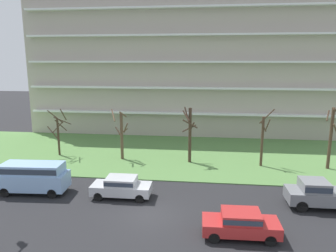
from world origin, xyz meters
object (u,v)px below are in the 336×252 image
Objects in this scene: tree_far_right at (331,135)px; van_blue_near_right at (33,176)px; sedan_silver_center_left at (121,186)px; tree_center at (190,133)px; tree_right at (263,139)px; pickup_gray_near_left at (323,194)px; tree_far_left at (59,132)px; tree_left at (121,134)px; sedan_red_center_right at (241,223)px.

tree_far_right is 26.05m from van_blue_near_right.
van_blue_near_right is (-6.94, -0.00, 0.52)m from sedan_silver_center_left.
sedan_silver_center_left is at bearing -117.69° from tree_center.
tree_right is 9.08m from pickup_gray_near_left.
tree_far_left is at bearing -79.28° from van_blue_near_right.
tree_left is 9.47m from sedan_silver_center_left.
pickup_gray_near_left is at bearing 179.54° from sedan_silver_center_left.
tree_right is at bearing -2.36° from tree_center.
van_blue_near_right is at bearing -155.40° from tree_right.
tree_far_right is 1.23× the size of van_blue_near_right.
pickup_gray_near_left is at bearing -42.00° from tree_center.
tree_center is 6.99m from tree_right.
van_blue_near_right is at bearing 161.97° from sedan_red_center_right.
tree_far_left is 0.80× the size of tree_far_right.
tree_left is 6.96m from tree_center.
sedan_red_center_right is at bearing -126.24° from tree_far_right.
tree_far_right reaches higher than tree_center.
sedan_red_center_right is (-3.32, -12.97, -1.89)m from tree_right.
tree_far_right reaches higher than tree_far_left.
tree_far_right reaches higher than sedan_red_center_right.
sedan_silver_center_left is 0.99× the size of sedan_red_center_right.
tree_center is 1.06× the size of van_blue_near_right.
van_blue_near_right is (-4.59, -8.99, -1.33)m from tree_left.
sedan_silver_center_left is (-4.60, -8.76, -2.23)m from tree_center.
tree_far_left is 0.99× the size of tree_left.
sedan_silver_center_left is 0.83× the size of van_blue_near_right.
tree_center is (6.94, -0.23, 0.38)m from tree_left.
van_blue_near_right reaches higher than pickup_gray_near_left.
tree_left is at bearing 178.16° from tree_far_right.
tree_center is (13.88, -0.68, 0.49)m from tree_far_left.
pickup_gray_near_left is (23.61, -9.44, -1.59)m from tree_far_left.
tree_far_left is 0.98× the size of van_blue_near_right.
tree_far_right is at bearing -1.81° from tree_center.
tree_far_left reaches higher than sedan_silver_center_left.
sedan_red_center_right is (17.53, -13.94, -1.74)m from tree_far_left.
van_blue_near_right is at bearing -117.05° from tree_left.
pickup_gray_near_left is at bearing 176.78° from van_blue_near_right.
tree_far_right is 19.69m from sedan_silver_center_left.
sedan_red_center_right is at bearing 160.28° from van_blue_near_right.
tree_right is 6.12m from tree_far_right.
tree_right is 13.52m from sedan_red_center_right.
sedan_silver_center_left is at bearing 176.79° from van_blue_near_right.
tree_center reaches higher than tree_far_left.
tree_center is at bearing 103.89° from sedan_red_center_right.
sedan_silver_center_left is at bearing -45.50° from tree_far_left.
tree_far_left reaches higher than sedan_red_center_right.
tree_right is 14.46m from sedan_silver_center_left.
tree_far_left is 0.92× the size of tree_center.
pickup_gray_near_left is (16.67, -8.99, -1.71)m from tree_left.
tree_right is at bearing -158.62° from van_blue_near_right.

